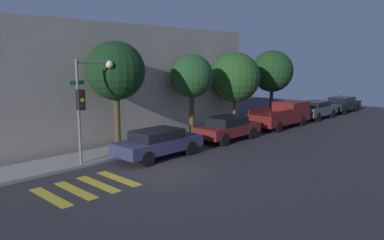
{
  "coord_description": "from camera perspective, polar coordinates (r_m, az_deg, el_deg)",
  "views": [
    {
      "loc": [
        -10.36,
        -11.49,
        4.8
      ],
      "look_at": [
        3.84,
        2.1,
        1.6
      ],
      "focal_mm": 35.0,
      "sensor_mm": 36.0,
      "label": 1
    }
  ],
  "objects": [
    {
      "name": "pickup_truck",
      "position": [
        27.49,
        13.64,
        0.82
      ],
      "size": [
        5.32,
        1.95,
        1.75
      ],
      "color": "maroon",
      "rests_on": "ground"
    },
    {
      "name": "ground_plane",
      "position": [
        16.2,
        -4.08,
        -8.01
      ],
      "size": [
        60.0,
        60.0,
        0.0
      ],
      "primitive_type": "plane",
      "color": "#2D2B30"
    },
    {
      "name": "sedan_near_corner",
      "position": [
        18.45,
        -5.18,
        -3.42
      ],
      "size": [
        4.54,
        1.86,
        1.41
      ],
      "color": "#2D3351",
      "rests_on": "ground"
    },
    {
      "name": "crosswalk",
      "position": [
        14.96,
        -15.75,
        -9.81
      ],
      "size": [
        3.33,
        2.6,
        0.0
      ],
      "color": "gold",
      "rests_on": "ground"
    },
    {
      "name": "sidewalk",
      "position": [
        19.52,
        -12.74,
        -5.01
      ],
      "size": [
        26.0,
        2.31,
        0.14
      ],
      "primitive_type": "cube",
      "color": "gray",
      "rests_on": "ground"
    },
    {
      "name": "sedan_tail_of_row",
      "position": [
        36.91,
        21.88,
        2.3
      ],
      "size": [
        4.56,
        1.85,
        1.4
      ],
      "color": "black",
      "rests_on": "ground"
    },
    {
      "name": "tree_behind_truck",
      "position": [
        30.52,
        12.13,
        7.26
      ],
      "size": [
        3.28,
        3.28,
        5.51
      ],
      "color": "#42301E",
      "rests_on": "ground"
    },
    {
      "name": "tree_midblock",
      "position": [
        23.2,
        -0.03,
        6.64
      ],
      "size": [
        2.66,
        2.66,
        5.11
      ],
      "color": "#4C3823",
      "rests_on": "ground"
    },
    {
      "name": "tree_far_end",
      "position": [
        26.55,
        6.59,
        6.43
      ],
      "size": [
        3.51,
        3.51,
        5.29
      ],
      "color": "brown",
      "rests_on": "ground"
    },
    {
      "name": "sedan_middle",
      "position": [
        22.36,
        5.49,
        -1.17
      ],
      "size": [
        4.3,
        1.79,
        1.45
      ],
      "color": "maroon",
      "rests_on": "ground"
    },
    {
      "name": "tree_near_corner",
      "position": [
        19.54,
        -11.54,
        7.28
      ],
      "size": [
        3.0,
        3.0,
        5.72
      ],
      "color": "#4C3823",
      "rests_on": "ground"
    },
    {
      "name": "building_row",
      "position": [
        22.93,
        -19.39,
        5.21
      ],
      "size": [
        26.0,
        6.0,
        6.79
      ],
      "primitive_type": "cube",
      "color": "#A89E8E",
      "rests_on": "ground"
    },
    {
      "name": "sedan_far_end",
      "position": [
        32.08,
        18.32,
        1.59
      ],
      "size": [
        4.32,
        1.87,
        1.45
      ],
      "color": "#4C5156",
      "rests_on": "ground"
    },
    {
      "name": "traffic_light_pole",
      "position": [
        17.32,
        -15.67,
        3.83
      ],
      "size": [
        2.21,
        0.56,
        4.81
      ],
      "color": "slate",
      "rests_on": "ground"
    }
  ]
}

